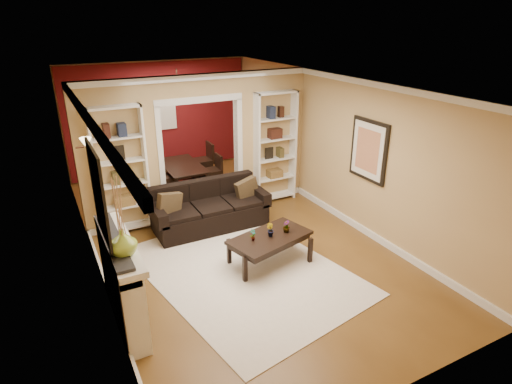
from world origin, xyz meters
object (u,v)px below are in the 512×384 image
bookshelf_left (121,171)px  dining_table (184,176)px  bookshelf_right (275,148)px  fireplace (124,281)px  coffee_table (270,250)px  sofa (210,206)px

bookshelf_left → dining_table: 2.46m
bookshelf_right → dining_table: bearing=132.3°
bookshelf_left → dining_table: size_ratio=1.54×
fireplace → dining_table: bearing=62.4°
coffee_table → bookshelf_left: 2.96m
bookshelf_left → coffee_table: bearing=-51.3°
coffee_table → bookshelf_right: bearing=44.2°
coffee_table → fireplace: bearing=173.7°
dining_table → fireplace: bearing=152.4°
dining_table → bookshelf_right: bearing=-137.7°
sofa → bookshelf_left: (-1.40, 0.58, 0.73)m
coffee_table → fireplace: (-2.30, -0.33, 0.34)m
bookshelf_left → bookshelf_right: same height
coffee_table → bookshelf_right: (1.34, 2.20, 0.91)m
bookshelf_right → coffee_table: bearing=-121.3°
coffee_table → dining_table: bearing=77.5°
coffee_table → bookshelf_left: bookshelf_left is taller
sofa → coffee_table: 1.67m
coffee_table → fireplace: 2.35m
coffee_table → bookshelf_left: bearing=114.2°
sofa → fireplace: 2.75m
coffee_table → bookshelf_right: 2.73m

